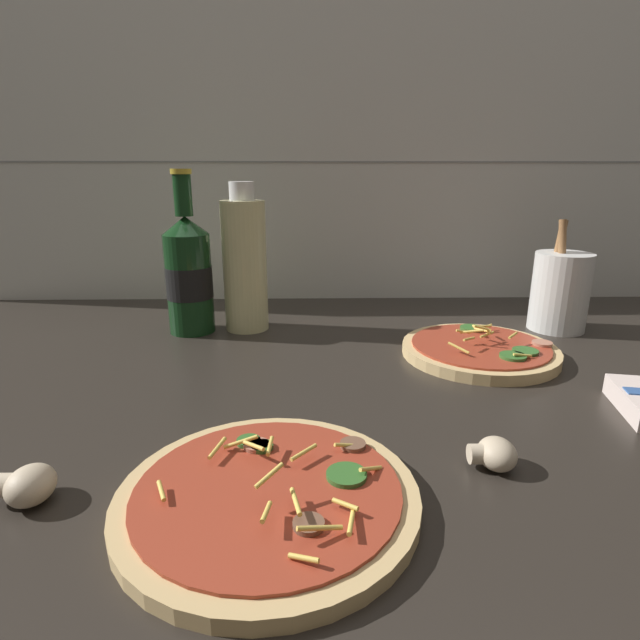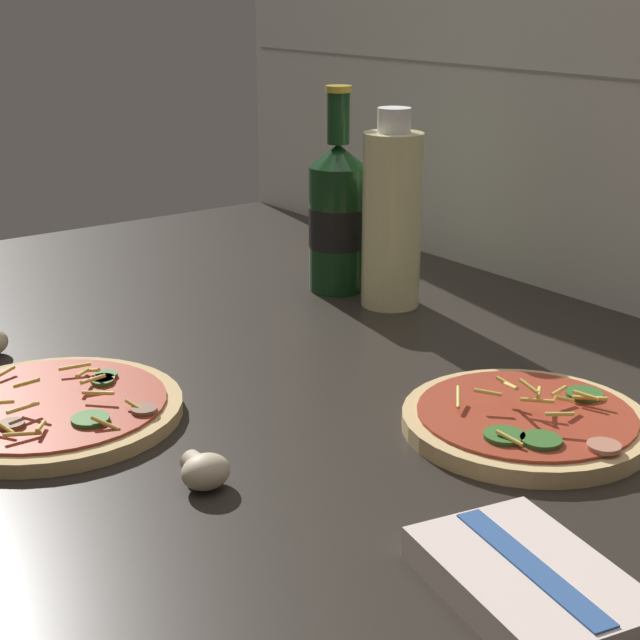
% 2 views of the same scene
% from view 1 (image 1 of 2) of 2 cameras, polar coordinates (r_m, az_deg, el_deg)
% --- Properties ---
extents(counter_slab, '(1.60, 0.90, 0.03)m').
position_cam_1_polar(counter_slab, '(0.64, 6.47, -8.58)').
color(counter_slab, '#28231E').
rests_on(counter_slab, ground).
extents(tile_backsplash, '(1.60, 0.01, 0.60)m').
position_cam_1_polar(tile_backsplash, '(1.03, 3.57, 17.60)').
color(tile_backsplash, silver).
rests_on(tile_backsplash, ground).
extents(pizza_near, '(0.24, 0.24, 0.05)m').
position_cam_1_polar(pizza_near, '(0.43, -5.86, -19.28)').
color(pizza_near, tan).
rests_on(pizza_near, counter_slab).
extents(pizza_far, '(0.22, 0.22, 0.05)m').
position_cam_1_polar(pizza_far, '(0.76, 17.81, -3.28)').
color(pizza_far, tan).
rests_on(pizza_far, counter_slab).
extents(beer_bottle, '(0.07, 0.07, 0.26)m').
position_cam_1_polar(beer_bottle, '(0.84, -14.77, 5.17)').
color(beer_bottle, '#143819').
rests_on(beer_bottle, counter_slab).
extents(oil_bottle, '(0.07, 0.07, 0.24)m').
position_cam_1_polar(oil_bottle, '(0.83, -8.59, 6.37)').
color(oil_bottle, beige).
rests_on(oil_bottle, counter_slab).
extents(mushroom_left, '(0.05, 0.04, 0.03)m').
position_cam_1_polar(mushroom_left, '(0.48, -30.41, -15.97)').
color(mushroom_left, beige).
rests_on(mushroom_left, counter_slab).
extents(mushroom_right, '(0.04, 0.04, 0.03)m').
position_cam_1_polar(mushroom_right, '(0.49, 19.33, -14.23)').
color(mushroom_right, beige).
rests_on(mushroom_right, counter_slab).
extents(utensil_crock, '(0.09, 0.09, 0.18)m').
position_cam_1_polar(utensil_crock, '(0.92, 25.73, 3.03)').
color(utensil_crock, silver).
rests_on(utensil_crock, counter_slab).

